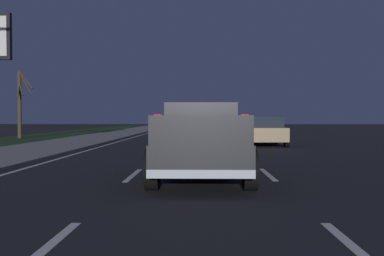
% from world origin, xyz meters
% --- Properties ---
extents(ground, '(144.00, 144.00, 0.00)m').
position_xyz_m(ground, '(27.00, 0.00, 0.00)').
color(ground, black).
extents(sidewalk_shoulder, '(108.00, 4.00, 0.12)m').
position_xyz_m(sidewalk_shoulder, '(27.00, 7.45, 0.06)').
color(sidewalk_shoulder, gray).
rests_on(sidewalk_shoulder, ground).
extents(grass_verge, '(108.00, 6.00, 0.01)m').
position_xyz_m(grass_verge, '(27.00, 12.45, 0.00)').
color(grass_verge, '#1E3819').
rests_on(grass_verge, ground).
extents(lane_markings, '(109.15, 7.04, 0.01)m').
position_xyz_m(lane_markings, '(30.35, 3.04, 0.00)').
color(lane_markings, silver).
rests_on(lane_markings, ground).
extents(pickup_truck, '(5.42, 2.28, 1.87)m').
position_xyz_m(pickup_truck, '(10.28, 0.00, 0.91)').
color(pickup_truck, '#232328').
rests_on(pickup_truck, ground).
extents(sedan_green, '(4.43, 2.07, 1.54)m').
position_xyz_m(sedan_green, '(20.85, -0.19, 0.78)').
color(sedan_green, '#14592D').
rests_on(sedan_green, ground).
extents(sedan_tan, '(4.43, 2.07, 1.54)m').
position_xyz_m(sedan_tan, '(22.34, -3.40, 0.78)').
color(sedan_tan, '#9E845B').
rests_on(sedan_tan, ground).
extents(bare_tree_far, '(0.85, 1.31, 4.94)m').
position_xyz_m(bare_tree_far, '(29.78, 13.11, 2.60)').
color(bare_tree_far, '#423323').
rests_on(bare_tree_far, ground).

